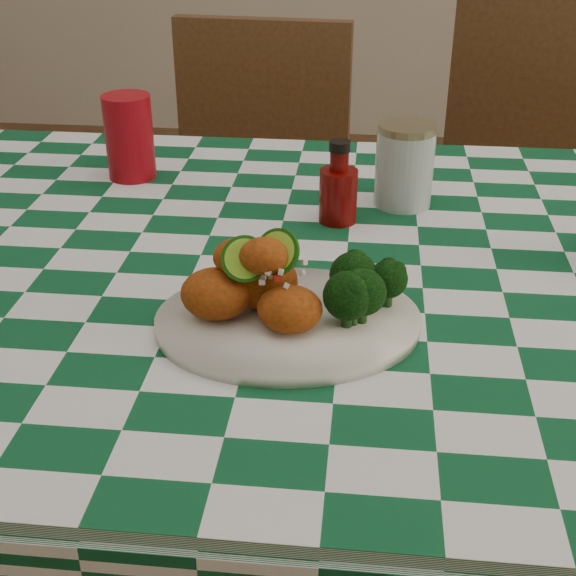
# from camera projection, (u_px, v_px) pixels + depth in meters

# --- Properties ---
(dining_table) EXTENTS (1.66, 1.06, 0.79)m
(dining_table) POSITION_uv_depth(u_px,v_px,m) (338.00, 477.00, 1.30)
(dining_table) COLOR #0E4C28
(dining_table) RESTS_ON ground
(plate) EXTENTS (0.35, 0.29, 0.02)m
(plate) POSITION_uv_depth(u_px,v_px,m) (288.00, 322.00, 0.95)
(plate) COLOR silver
(plate) RESTS_ON dining_table
(fried_chicken_pile) EXTENTS (0.16, 0.11, 0.10)m
(fried_chicken_pile) POSITION_uv_depth(u_px,v_px,m) (266.00, 277.00, 0.93)
(fried_chicken_pile) COLOR #AF4511
(fried_chicken_pile) RESTS_ON plate
(broccoli_side) EXTENTS (0.09, 0.09, 0.07)m
(broccoli_side) POSITION_uv_depth(u_px,v_px,m) (370.00, 290.00, 0.93)
(broccoli_side) COLOR black
(broccoli_side) RESTS_ON plate
(red_tumbler) EXTENTS (0.11, 0.11, 0.14)m
(red_tumbler) POSITION_uv_depth(u_px,v_px,m) (129.00, 137.00, 1.36)
(red_tumbler) COLOR #9F0813
(red_tumbler) RESTS_ON dining_table
(ketchup_bottle) EXTENTS (0.07, 0.07, 0.13)m
(ketchup_bottle) POSITION_uv_depth(u_px,v_px,m) (339.00, 182.00, 1.20)
(ketchup_bottle) COLOR #5F0604
(ketchup_bottle) RESTS_ON dining_table
(mason_jar) EXTENTS (0.10, 0.10, 0.13)m
(mason_jar) POSITION_uv_depth(u_px,v_px,m) (404.00, 165.00, 1.26)
(mason_jar) COLOR #B2BCBA
(mason_jar) RESTS_ON dining_table
(wooden_chair_left) EXTENTS (0.46, 0.48, 0.94)m
(wooden_chair_left) POSITION_uv_depth(u_px,v_px,m) (249.00, 235.00, 1.93)
(wooden_chair_left) COLOR #472814
(wooden_chair_left) RESTS_ON ground
(wooden_chair_right) EXTENTS (0.60, 0.61, 1.01)m
(wooden_chair_right) POSITION_uv_depth(u_px,v_px,m) (511.00, 232.00, 1.86)
(wooden_chair_right) COLOR #472814
(wooden_chair_right) RESTS_ON ground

